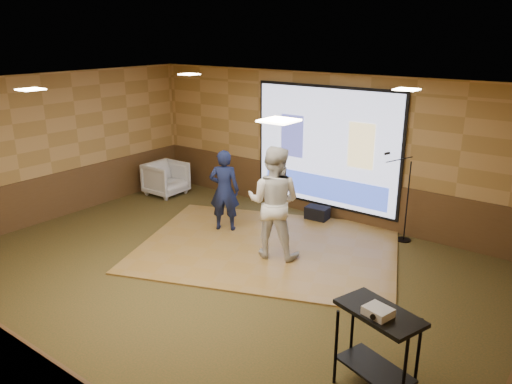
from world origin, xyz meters
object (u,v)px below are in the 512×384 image
Objects in this scene: av_table at (378,335)px; banquet_chair at (166,179)px; player_right at (274,202)px; projector at (378,312)px; mic_stand at (403,215)px; projector_screen at (325,149)px; dance_floor at (268,247)px; duffel_bag at (317,214)px; player_left at (224,190)px.

av_table is 7.71m from banquet_chair.
banquet_chair is at bearing -35.42° from player_right.
mic_stand reaches higher than projector.
av_table is (3.15, -4.39, -0.79)m from projector_screen.
dance_floor is 2.74× the size of mic_stand.
projector_screen is at bearing 139.84° from projector.
av_table is at bearing -36.88° from dance_floor.
av_table is 2.08× the size of duffel_bag.
projector reaches higher than av_table.
dance_floor is at bearing 142.10° from player_left.
duffel_bag is at bearing -156.12° from player_left.
mic_stand reaches higher than banquet_chair.
player_left is 4.98m from av_table.
player_right reaches higher than mic_stand.
projector is at bearing -117.54° from banquet_chair.
player_left is at bearing -121.56° from projector_screen.
player_left reaches higher than duffel_bag.
player_right is at bearing 134.64° from player_left.
projector_screen reaches higher than banquet_chair.
banquet_chair reaches higher than duffel_bag.
av_table reaches higher than duffel_bag.
mic_stand is at bearing -6.93° from projector_screen.
mic_stand is 1.83m from duffel_bag.
dance_floor is at bearing -130.03° from mic_stand.
banquet_chair is at bearing -167.76° from mic_stand.
av_table is 0.58× the size of mic_stand.
player_left is 0.82× the size of player_right.
player_left reaches higher than banquet_chair.
duffel_bag is at bearing -173.41° from mic_stand.
dance_floor is at bearing 156.77° from projector.
dance_floor is 1.77m from duffel_bag.
banquet_chair is at bearing 164.20° from dance_floor.
banquet_chair is (-6.91, 3.41, -0.29)m from av_table.
dance_floor is at bearing -90.11° from duffel_bag.
banquet_chair is at bearing 167.74° from projector.
projector is at bearing -37.84° from dance_floor.
mic_stand reaches higher than av_table.
dance_floor is 2.34× the size of player_right.
av_table is (4.30, -2.52, -0.15)m from player_left.
mic_stand is at bearing -83.02° from banquet_chair.
banquet_chair is (-6.93, 3.51, -0.62)m from projector.
projector is (3.14, -2.44, 1.00)m from dance_floor.
projector_screen is 2.29m from player_left.
banquet_chair reaches higher than dance_floor.
duffel_bag is at bearing 89.89° from dance_floor.
mic_stand is (2.98, 1.65, -0.34)m from player_left.
player_left is at bearing -109.63° from banquet_chair.
dance_floor is 1.44m from player_left.
projector_screen is 1.36m from duffel_bag.
av_table is 0.35m from projector.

